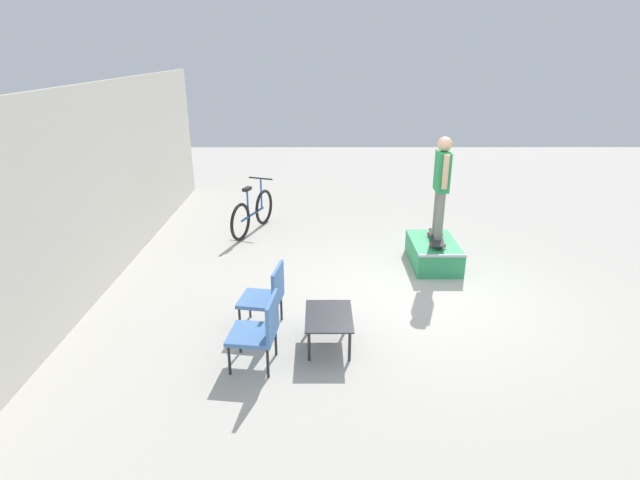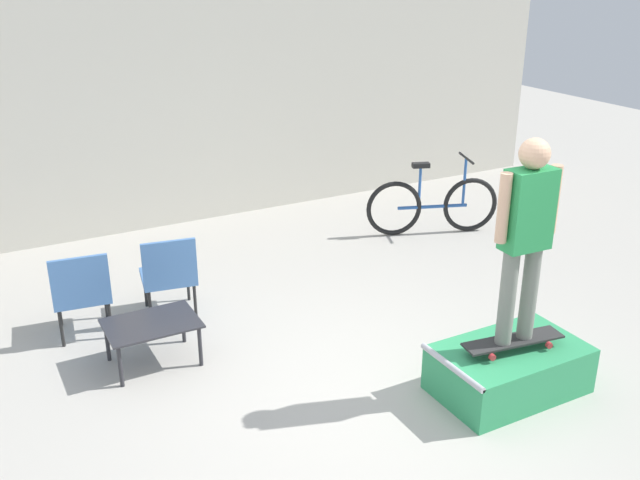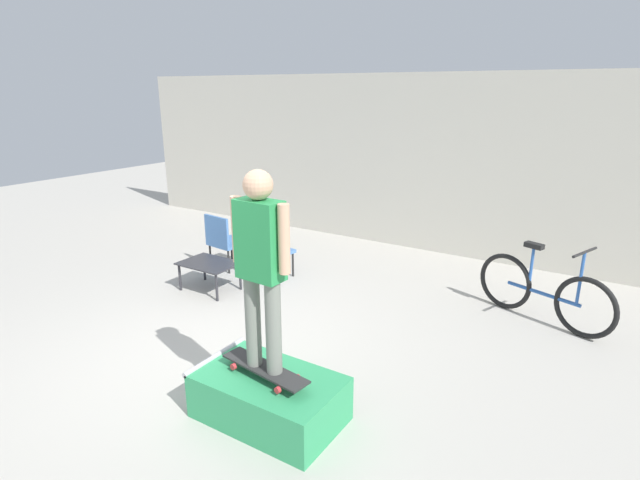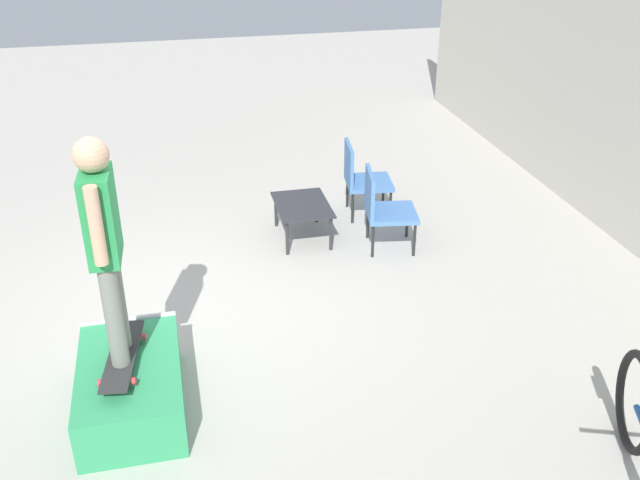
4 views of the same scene
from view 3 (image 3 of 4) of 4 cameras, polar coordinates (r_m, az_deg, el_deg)
The scene contains 9 objects.
ground_plane at distance 5.60m, azimuth -12.29°, elevation -12.83°, with size 24.00×24.00×0.00m, color #B7B2A8.
house_wall_back at distance 8.93m, azimuth 8.98°, elevation 8.74°, with size 12.00×0.06×3.00m.
skate_ramp_box at distance 4.51m, azimuth -5.84°, elevation -17.42°, with size 1.26×0.75×0.43m.
skateboard_on_ramp at distance 4.35m, azimuth -6.34°, elevation -14.42°, with size 0.89×0.34×0.07m.
person_skater at distance 3.93m, azimuth -6.80°, elevation -1.96°, with size 0.57×0.23×1.67m.
coffee_table at distance 7.16m, azimuth -12.53°, elevation -2.91°, with size 0.80×0.57×0.41m.
patio_chair_left at distance 7.95m, azimuth -10.84°, elevation 0.12°, with size 0.58×0.58×0.87m.
patio_chair_right at distance 7.42m, azimuth -6.06°, elevation -0.89°, with size 0.60×0.60×0.87m.
bicycle at distance 6.63m, azimuth 24.13°, elevation -5.44°, with size 1.66×0.72×1.01m.
Camera 3 is at (3.52, -3.38, 2.74)m, focal length 28.00 mm.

